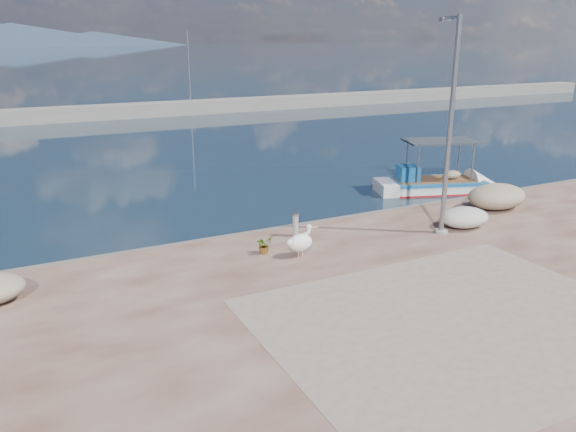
# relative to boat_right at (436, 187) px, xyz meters

# --- Properties ---
(ground) EXTENTS (1400.00, 1400.00, 0.00)m
(ground) POSITION_rel_boat_right_xyz_m (-9.69, -7.78, -0.22)
(ground) COLOR #162635
(ground) RESTS_ON ground
(quay) EXTENTS (44.00, 22.00, 0.50)m
(quay) POSITION_rel_boat_right_xyz_m (-9.69, -13.78, 0.03)
(quay) COLOR #512E23
(quay) RESTS_ON ground
(quay_patch) EXTENTS (9.00, 7.00, 0.01)m
(quay_patch) POSITION_rel_boat_right_xyz_m (-8.69, -10.78, 0.29)
(quay_patch) COLOR gray
(quay_patch) RESTS_ON quay
(breakwater) EXTENTS (120.00, 2.20, 7.50)m
(breakwater) POSITION_rel_boat_right_xyz_m (-9.69, 32.22, 0.39)
(breakwater) COLOR gray
(breakwater) RESTS_ON ground
(mountains) EXTENTS (370.00, 280.00, 22.00)m
(mountains) POSITION_rel_boat_right_xyz_m (-5.30, 642.22, 9.29)
(mountains) COLOR #28384C
(mountains) RESTS_ON ground
(boat_right) EXTENTS (6.10, 3.65, 2.79)m
(boat_right) POSITION_rel_boat_right_xyz_m (0.00, 0.00, 0.00)
(boat_right) COLOR white
(boat_right) RESTS_ON ground
(pelican) EXTENTS (1.03, 0.55, 0.99)m
(pelican) POSITION_rel_boat_right_xyz_m (-10.02, -5.51, 0.75)
(pelican) COLOR tan
(pelican) RESTS_ON quay
(lamp_post) EXTENTS (0.44, 0.96, 7.00)m
(lamp_post) POSITION_rel_boat_right_xyz_m (-4.76, -5.71, 3.58)
(lamp_post) COLOR gray
(lamp_post) RESTS_ON quay
(bollard_near) EXTENTS (0.26, 0.26, 0.80)m
(bollard_near) POSITION_rel_boat_right_xyz_m (-9.32, -3.81, 0.71)
(bollard_near) COLOR gray
(bollard_near) RESTS_ON quay
(potted_plant) EXTENTS (0.59, 0.55, 0.55)m
(potted_plant) POSITION_rel_boat_right_xyz_m (-10.90, -4.76, 0.56)
(potted_plant) COLOR #33722D
(potted_plant) RESTS_ON quay
(net_pile_c) EXTENTS (2.44, 1.74, 0.96)m
(net_pile_c) POSITION_rel_boat_right_xyz_m (-0.93, -4.46, 0.76)
(net_pile_c) COLOR tan
(net_pile_c) RESTS_ON quay
(net_pile_d) EXTENTS (1.81, 1.36, 0.68)m
(net_pile_d) POSITION_rel_boat_right_xyz_m (-3.61, -5.59, 0.62)
(net_pile_d) COLOR beige
(net_pile_d) RESTS_ON quay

